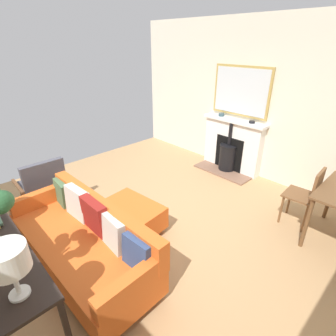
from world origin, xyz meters
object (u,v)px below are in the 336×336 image
(mantel_bowl_near, at_px, (221,115))
(dining_chair_near_fireplace, at_px, (308,193))
(mantel_bowl_far, at_px, (252,122))
(sofa, at_px, (85,240))
(armchair_accent, at_px, (43,182))
(ottoman, at_px, (133,214))
(table_lamp_far_end, at_px, (8,261))
(fireplace, at_px, (231,148))

(mantel_bowl_near, height_order, dining_chair_near_fireplace, mantel_bowl_near)
(mantel_bowl_far, distance_m, sofa, 3.45)
(sofa, distance_m, dining_chair_near_fireplace, 2.95)
(mantel_bowl_far, height_order, dining_chair_near_fireplace, mantel_bowl_far)
(mantel_bowl_far, relative_size, armchair_accent, 0.14)
(sofa, xyz_separation_m, dining_chair_near_fireplace, (-2.56, 1.46, 0.18))
(ottoman, xyz_separation_m, dining_chair_near_fireplace, (-1.78, 1.58, 0.28))
(dining_chair_near_fireplace, bearing_deg, mantel_bowl_far, -120.39)
(mantel_bowl_far, bearing_deg, table_lamp_far_end, 8.83)
(mantel_bowl_far, bearing_deg, armchair_accent, -25.56)
(mantel_bowl_near, relative_size, dining_chair_near_fireplace, 0.13)
(fireplace, distance_m, table_lamp_far_end, 4.31)
(ottoman, distance_m, dining_chair_near_fireplace, 2.40)
(fireplace, height_order, sofa, fireplace)
(sofa, relative_size, dining_chair_near_fireplace, 2.35)
(sofa, relative_size, table_lamp_far_end, 4.90)
(mantel_bowl_near, height_order, ottoman, mantel_bowl_near)
(fireplace, height_order, dining_chair_near_fireplace, fireplace)
(mantel_bowl_far, relative_size, sofa, 0.05)
(table_lamp_far_end, distance_m, dining_chair_near_fireplace, 3.48)
(ottoman, bearing_deg, armchair_accent, -64.50)
(ottoman, xyz_separation_m, armchair_accent, (0.66, -1.38, 0.22))
(ottoman, bearing_deg, mantel_bowl_near, -169.26)
(fireplace, xyz_separation_m, armchair_accent, (3.24, -1.21, -0.00))
(mantel_bowl_near, distance_m, ottoman, 2.78)
(armchair_accent, height_order, table_lamp_far_end, table_lamp_far_end)
(mantel_bowl_far, distance_m, ottoman, 2.74)
(table_lamp_far_end, bearing_deg, sofa, -138.16)
(fireplace, bearing_deg, ottoman, 3.90)
(mantel_bowl_far, height_order, sofa, mantel_bowl_far)
(ottoman, bearing_deg, table_lamp_far_end, 27.88)
(mantel_bowl_near, bearing_deg, table_lamp_far_end, 17.58)
(fireplace, distance_m, mantel_bowl_far, 0.70)
(armchair_accent, bearing_deg, dining_chair_near_fireplace, 129.54)
(mantel_bowl_near, xyz_separation_m, mantel_bowl_far, (0.00, 0.67, -0.01))
(sofa, relative_size, ottoman, 2.38)
(table_lamp_far_end, height_order, dining_chair_near_fireplace, table_lamp_far_end)
(mantel_bowl_far, xyz_separation_m, table_lamp_far_end, (4.16, 0.65, 0.05))
(fireplace, height_order, mantel_bowl_far, mantel_bowl_far)
(fireplace, bearing_deg, mantel_bowl_far, 93.53)
(fireplace, xyz_separation_m, dining_chair_near_fireplace, (0.80, 1.75, 0.06))
(sofa, bearing_deg, ottoman, -171.22)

